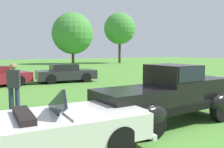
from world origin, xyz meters
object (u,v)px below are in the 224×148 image
at_px(neighbor_convertible, 51,127).
at_px(spectator_far_side, 14,86).
at_px(show_car_charcoal, 66,73).
at_px(feature_pickup_truck, 170,93).

xyz_separation_m(neighbor_convertible, spectator_far_side, (-0.07, 3.99, 0.34)).
height_order(neighbor_convertible, show_car_charcoal, neighbor_convertible).
bearing_deg(feature_pickup_truck, show_car_charcoal, 86.25).
xyz_separation_m(show_car_charcoal, spectator_far_side, (-4.39, -6.99, 0.31)).
relative_size(feature_pickup_truck, neighbor_convertible, 1.11).
bearing_deg(show_car_charcoal, neighbor_convertible, -111.51).
distance_m(feature_pickup_truck, neighbor_convertible, 3.67).
bearing_deg(neighbor_convertible, spectator_far_side, 90.94).
bearing_deg(spectator_far_side, show_car_charcoal, 57.84).
relative_size(show_car_charcoal, spectator_far_side, 2.41).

